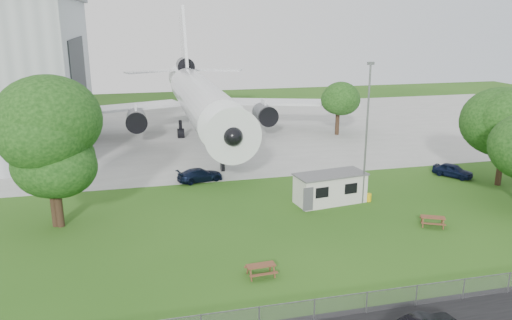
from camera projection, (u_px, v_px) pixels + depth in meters
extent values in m
plane|color=#3A6A1F|center=(295.00, 242.00, 35.81)|extent=(160.00, 160.00, 0.00)
cube|color=#B7B7B2|center=(213.00, 131.00, 71.33)|extent=(120.00, 46.00, 0.03)
cube|color=#2D3033|center=(81.00, 93.00, 60.97)|extent=(0.16, 16.00, 12.96)
cylinder|color=white|center=(201.00, 100.00, 65.75)|extent=(5.40, 34.00, 5.40)
cone|color=white|center=(228.00, 131.00, 47.99)|extent=(5.40, 5.50, 5.40)
cone|color=white|center=(185.00, 77.00, 85.17)|extent=(4.86, 9.00, 4.86)
cube|color=white|center=(105.00, 109.00, 66.23)|extent=(21.36, 10.77, 0.36)
cube|color=white|center=(285.00, 102.00, 71.92)|extent=(21.36, 10.77, 0.36)
cube|color=white|center=(183.00, 43.00, 83.62)|extent=(0.46, 9.96, 12.17)
cylinder|color=#515459|center=(136.00, 120.00, 63.92)|extent=(2.50, 4.20, 2.50)
cylinder|color=#515459|center=(265.00, 114.00, 67.80)|extent=(2.50, 4.20, 2.50)
cylinder|color=#515459|center=(185.00, 66.00, 83.69)|extent=(2.60, 4.50, 2.60)
cylinder|color=black|center=(222.00, 160.00, 52.33)|extent=(0.36, 0.36, 2.40)
cylinder|color=black|center=(181.00, 129.00, 67.11)|extent=(0.44, 0.44, 2.40)
cylinder|color=black|center=(222.00, 127.00, 68.39)|extent=(0.44, 0.44, 2.40)
cube|color=silver|center=(330.00, 189.00, 43.30)|extent=(6.30, 3.33, 2.50)
cube|color=#59595B|center=(331.00, 174.00, 42.94)|extent=(6.52, 3.56, 0.12)
cylinder|color=gold|center=(368.00, 197.00, 43.76)|extent=(0.50, 0.50, 0.70)
cube|color=gray|center=(349.00, 316.00, 26.93)|extent=(58.00, 0.04, 1.30)
cylinder|color=slate|center=(366.00, 136.00, 41.84)|extent=(0.16, 0.16, 12.00)
cylinder|color=#382619|center=(53.00, 199.00, 38.04)|extent=(0.56, 0.56, 4.48)
sphere|color=#366F24|center=(45.00, 128.00, 36.55)|extent=(8.32, 8.32, 8.32)
cylinder|color=#382619|center=(59.00, 208.00, 38.18)|extent=(0.56, 0.56, 2.93)
sphere|color=#366F24|center=(54.00, 164.00, 37.20)|extent=(6.62, 6.62, 6.62)
cylinder|color=#382619|center=(500.00, 167.00, 47.72)|extent=(0.56, 0.56, 3.57)
sphere|color=#366F24|center=(506.00, 122.00, 46.54)|extent=(7.87, 7.87, 7.87)
cylinder|color=#382619|center=(337.00, 124.00, 68.65)|extent=(0.56, 0.56, 3.02)
sphere|color=#366F24|center=(338.00, 97.00, 67.64)|extent=(6.11, 6.11, 6.11)
imported|color=black|center=(453.00, 171.00, 50.46)|extent=(3.46, 4.13, 1.33)
imported|color=black|center=(200.00, 175.00, 49.04)|extent=(4.78, 2.78, 1.30)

